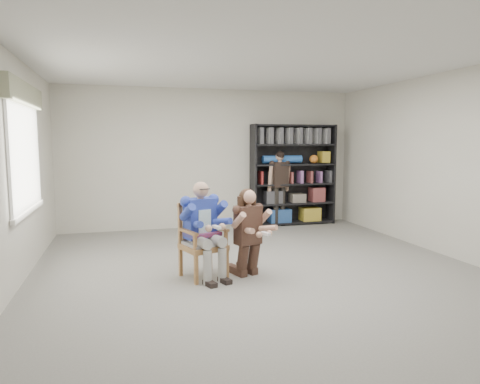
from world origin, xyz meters
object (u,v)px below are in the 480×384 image
object	(u,v)px
seated_man	(203,230)
kneeling_woman	(249,233)
standing_man	(279,189)
bookshelf	(293,175)
armchair	(203,241)

from	to	relation	value
seated_man	kneeling_woman	size ratio (longest dim) A/B	1.09
kneeling_woman	standing_man	xyz separation A→B (m)	(1.58, 3.08, 0.21)
seated_man	standing_man	distance (m)	3.67
kneeling_woman	standing_man	distance (m)	3.47
kneeling_woman	seated_man	bearing A→B (deg)	149.60
bookshelf	standing_man	distance (m)	0.44
kneeling_woman	bookshelf	xyz separation A→B (m)	(1.91, 3.17, 0.48)
bookshelf	standing_man	world-z (taller)	bookshelf
kneeling_woman	bookshelf	world-z (taller)	bookshelf
armchair	bookshelf	distance (m)	3.98
seated_man	standing_man	xyz separation A→B (m)	(2.16, 2.96, 0.15)
kneeling_woman	bookshelf	distance (m)	3.73
armchair	kneeling_woman	distance (m)	0.60
armchair	standing_man	xyz separation A→B (m)	(2.16, 2.96, 0.30)
standing_man	armchair	bearing A→B (deg)	-138.14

